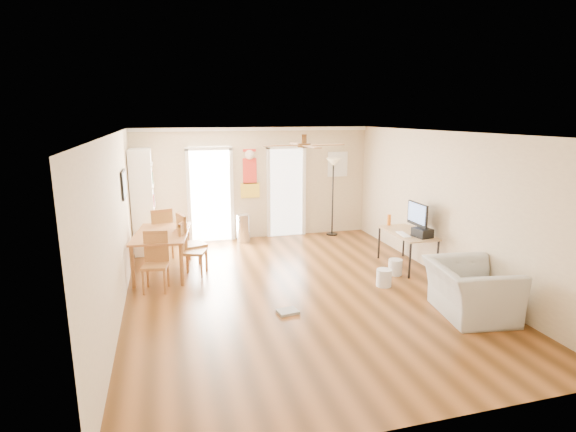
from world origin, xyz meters
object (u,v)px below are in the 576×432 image
object	(u,v)px
wastebasket_a	(395,267)
wastebasket_b	(384,278)
torchiere_lamp	(333,197)
computer_desk	(407,249)
dining_chair_near	(155,263)
dining_table	(163,253)
dining_chair_right_a	(193,241)
printer	(422,233)
dining_chair_far	(160,233)
dining_chair_right_b	(194,249)
trash_can	(243,228)
bookshelf	(143,201)
armchair	(470,290)

from	to	relation	value
wastebasket_a	wastebasket_b	world-z (taller)	wastebasket_b
torchiere_lamp	computer_desk	size ratio (longest dim) A/B	1.46
dining_chair_near	wastebasket_a	bearing A→B (deg)	5.13
dining_table	dining_chair_near	size ratio (longest dim) A/B	1.58
torchiere_lamp	wastebasket_b	world-z (taller)	torchiere_lamp
dining_chair_right_a	printer	size ratio (longest dim) A/B	3.40
printer	wastebasket_b	world-z (taller)	printer
dining_chair_far	printer	xyz separation A→B (m)	(4.65, -2.23, 0.25)
dining_chair_right_b	wastebasket_b	bearing A→B (deg)	-96.31
dining_chair_right_b	trash_can	xyz separation A→B (m)	(1.24, 1.91, -0.17)
dining_chair_right_b	wastebasket_b	size ratio (longest dim) A/B	3.31
computer_desk	wastebasket_a	xyz separation A→B (m)	(-0.43, -0.36, -0.20)
dining_chair_right_a	wastebasket_b	bearing A→B (deg)	-137.17
computer_desk	printer	size ratio (longest dim) A/B	4.05
trash_can	wastebasket_b	xyz separation A→B (m)	(1.85, -3.35, -0.17)
dining_chair_far	wastebasket_b	world-z (taller)	dining_chair_far
torchiere_lamp	wastebasket_b	distance (m)	3.53
trash_can	computer_desk	size ratio (longest dim) A/B	0.50
printer	wastebasket_a	world-z (taller)	printer
dining_chair_right_a	torchiere_lamp	distance (m)	3.84
dining_chair_right_a	dining_chair_near	xyz separation A→B (m)	(-0.67, -0.96, -0.05)
dining_chair_far	printer	distance (m)	5.16
bookshelf	wastebasket_b	bearing A→B (deg)	-27.27
dining_chair_right_a	dining_chair_far	distance (m)	1.06
computer_desk	printer	xyz separation A→B (m)	(0.07, -0.38, 0.43)
dining_table	armchair	size ratio (longest dim) A/B	1.30
dining_chair_right_b	armchair	size ratio (longest dim) A/B	0.83
dining_chair_near	computer_desk	size ratio (longest dim) A/B	0.76
wastebasket_b	armchair	world-z (taller)	armchair
dining_table	torchiere_lamp	world-z (taller)	torchiere_lamp
trash_can	torchiere_lamp	distance (m)	2.30
dining_chair_right_a	wastebasket_a	xyz separation A→B (m)	(3.55, -1.33, -0.39)
trash_can	wastebasket_b	world-z (taller)	trash_can
dining_chair_right_b	trash_can	size ratio (longest dim) A/B	1.53
dining_chair_right_b	armchair	bearing A→B (deg)	-108.07
wastebasket_a	armchair	bearing A→B (deg)	-83.79
bookshelf	dining_table	world-z (taller)	bookshelf
dining_table	dining_chair_right_a	distance (m)	0.58
dining_chair_right_a	dining_chair_far	world-z (taller)	dining_chair_right_a
dining_chair_right_a	computer_desk	distance (m)	4.10
trash_can	computer_desk	bearing A→B (deg)	-42.76
dining_chair_near	dining_table	bearing A→B (deg)	92.08
dining_table	dining_chair_far	size ratio (longest dim) A/B	1.49
dining_chair_far	dining_table	bearing A→B (deg)	75.25
dining_chair_right_b	dining_chair_near	size ratio (longest dim) A/B	1.01
dining_chair_right_b	wastebasket_a	size ratio (longest dim) A/B	3.40
bookshelf	armchair	world-z (taller)	bookshelf
dining_chair_right_a	dining_chair_right_b	world-z (taller)	dining_chair_right_a
wastebasket_a	dining_chair_near	bearing A→B (deg)	175.02
trash_can	dining_chair_far	bearing A→B (deg)	-159.24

